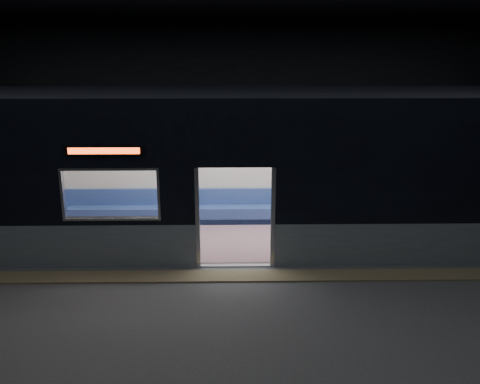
{
  "coord_description": "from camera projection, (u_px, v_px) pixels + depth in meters",
  "views": [
    {
      "loc": [
        -0.06,
        -8.37,
        4.27
      ],
      "look_at": [
        0.11,
        2.3,
        1.19
      ],
      "focal_mm": 38.0,
      "sensor_mm": 36.0,
      "label": 1
    }
  ],
  "objects": [
    {
      "name": "station_floor",
      "position": [
        236.0,
        290.0,
        9.23
      ],
      "size": [
        24.0,
        14.0,
        0.01
      ],
      "primitive_type": "cube",
      "color": "#47494C",
      "rests_on": "ground"
    },
    {
      "name": "station_envelope",
      "position": [
        235.0,
        85.0,
        8.21
      ],
      "size": [
        24.0,
        14.0,
        5.0
      ],
      "color": "black",
      "rests_on": "station_floor"
    },
    {
      "name": "tactile_strip",
      "position": [
        236.0,
        276.0,
        9.75
      ],
      "size": [
        22.8,
        0.5,
        0.03
      ],
      "primitive_type": "cube",
      "color": "#8C7F59",
      "rests_on": "station_floor"
    },
    {
      "name": "metro_car",
      "position": [
        235.0,
        161.0,
        11.16
      ],
      "size": [
        18.0,
        3.04,
        3.35
      ],
      "color": "#84949E",
      "rests_on": "station_floor"
    },
    {
      "name": "passenger",
      "position": [
        405.0,
        191.0,
        12.47
      ],
      "size": [
        0.43,
        0.75,
        1.46
      ],
      "rotation": [
        0.0,
        0.0,
        -0.03
      ],
      "color": "black",
      "rests_on": "metro_car"
    },
    {
      "name": "handbag",
      "position": [
        408.0,
        200.0,
        12.27
      ],
      "size": [
        0.31,
        0.27,
        0.15
      ],
      "primitive_type": "cube",
      "rotation": [
        0.0,
        0.0,
        0.05
      ],
      "color": "black",
      "rests_on": "passenger"
    },
    {
      "name": "transit_map",
      "position": [
        372.0,
        163.0,
        12.58
      ],
      "size": [
        1.01,
        0.03,
        0.66
      ],
      "primitive_type": "cube",
      "color": "white",
      "rests_on": "metro_car"
    }
  ]
}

